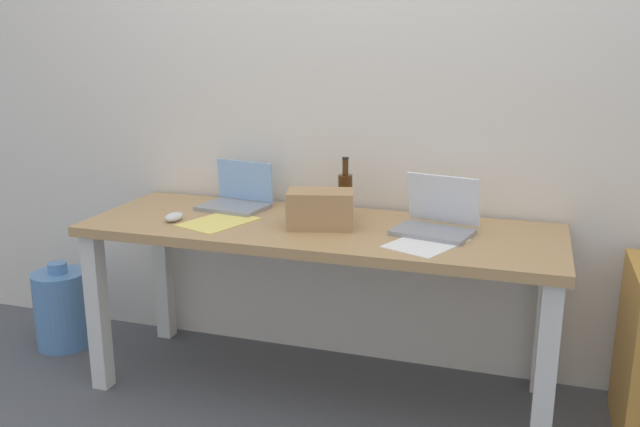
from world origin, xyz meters
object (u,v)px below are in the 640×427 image
at_px(desk, 320,248).
at_px(cardboard_box, 320,209).
at_px(beer_bottle, 345,193).
at_px(laptop_left, 237,198).
at_px(water_cooler_jug, 62,308).
at_px(laptop_right, 436,220).
at_px(computer_mouse, 174,217).

height_order(desk, cardboard_box, cardboard_box).
bearing_deg(beer_bottle, laptop_left, -178.92).
relative_size(laptop_left, water_cooler_jug, 0.74).
distance_m(laptop_left, laptop_right, 0.91).
relative_size(desk, laptop_right, 5.73).
bearing_deg(cardboard_box, computer_mouse, -171.31).
bearing_deg(computer_mouse, beer_bottle, 28.90).
bearing_deg(laptop_left, computer_mouse, -118.61).
distance_m(beer_bottle, computer_mouse, 0.72).
bearing_deg(laptop_right, computer_mouse, -171.26).
xyz_separation_m(laptop_left, beer_bottle, (0.49, 0.01, 0.06)).
height_order(desk, laptop_right, laptop_right).
relative_size(desk, computer_mouse, 19.08).
xyz_separation_m(cardboard_box, water_cooler_jug, (-1.32, 0.04, -0.61)).
distance_m(beer_bottle, cardboard_box, 0.21).
height_order(cardboard_box, water_cooler_jug, cardboard_box).
bearing_deg(laptop_left, water_cooler_jug, -170.47).
bearing_deg(water_cooler_jug, desk, -0.93).
xyz_separation_m(laptop_left, cardboard_box, (0.45, -0.19, 0.03)).
bearing_deg(desk, cardboard_box, -71.27).
distance_m(desk, beer_bottle, 0.27).
bearing_deg(desk, beer_bottle, 73.02).
bearing_deg(desk, laptop_right, 5.77).
bearing_deg(laptop_left, laptop_right, -7.75).
bearing_deg(laptop_right, cardboard_box, -171.20).
xyz_separation_m(computer_mouse, water_cooler_jug, (-0.72, 0.14, -0.55)).
height_order(laptop_left, beer_bottle, beer_bottle).
xyz_separation_m(laptop_right, water_cooler_jug, (-1.78, -0.03, -0.58)).
height_order(computer_mouse, cardboard_box, cardboard_box).
height_order(laptop_left, cardboard_box, laptop_left).
bearing_deg(laptop_right, desk, -174.23).
height_order(beer_bottle, computer_mouse, beer_bottle).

